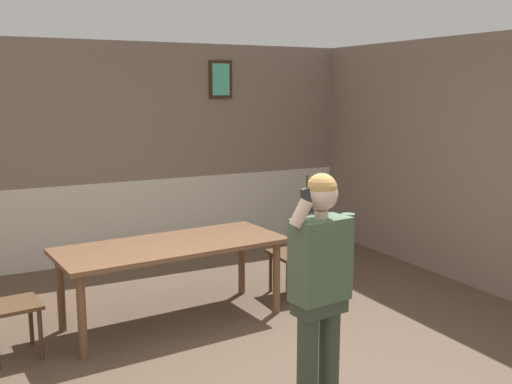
% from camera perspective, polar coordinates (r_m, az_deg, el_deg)
% --- Properties ---
extents(ground_plane, '(7.88, 7.88, 0.00)m').
position_cam_1_polar(ground_plane, '(4.62, 0.43, -17.45)').
color(ground_plane, brown).
extents(room_back_partition, '(6.12, 0.17, 2.68)m').
position_cam_1_polar(room_back_partition, '(7.51, -12.45, 3.36)').
color(room_back_partition, gray).
rests_on(room_back_partition, ground_plane).
extents(dining_table, '(2.11, 1.01, 0.74)m').
position_cam_1_polar(dining_table, '(5.44, -8.08, -5.72)').
color(dining_table, brown).
rests_on(dining_table, ground_plane).
extents(chair_near_window, '(0.48, 0.48, 0.99)m').
position_cam_1_polar(chair_near_window, '(6.18, 4.10, -5.59)').
color(chair_near_window, '#513823').
rests_on(chair_near_window, ground_plane).
extents(chair_by_doorway, '(0.44, 0.44, 1.01)m').
position_cam_1_polar(chair_by_doorway, '(5.12, -22.82, -9.69)').
color(chair_by_doorway, '#513823').
rests_on(chair_by_doorway, ground_plane).
extents(person_figure, '(0.53, 0.26, 1.60)m').
position_cam_1_polar(person_figure, '(3.90, 6.25, -8.36)').
color(person_figure, '#3A493A').
rests_on(person_figure, ground_plane).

